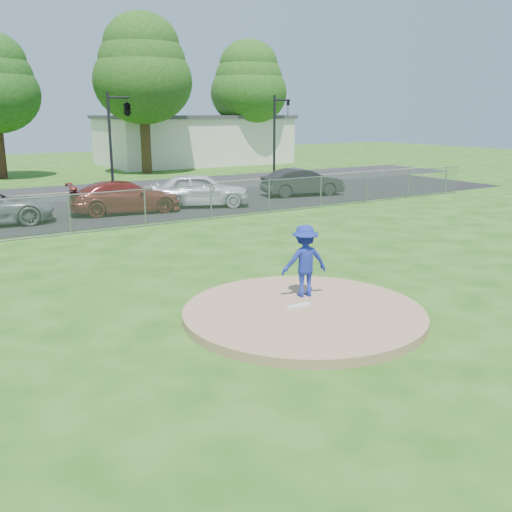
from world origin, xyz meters
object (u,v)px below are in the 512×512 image
(commercial_building, at_px, (194,139))
(traffic_signal_center, at_px, (125,110))
(parked_car_darkred, at_px, (125,197))
(tree_right, at_px, (142,69))
(parked_car_charcoal, at_px, (303,182))
(tree_far_right, at_px, (249,83))
(traffic_signal_right, at_px, (277,130))
(parked_car_pearl, at_px, (200,190))
(pitcher, at_px, (305,261))

(commercial_building, relative_size, traffic_signal_center, 2.93)
(commercial_building, bearing_deg, parked_car_darkred, -122.95)
(tree_right, xyz_separation_m, parked_car_charcoal, (2.74, -16.19, -6.90))
(parked_car_darkred, bearing_deg, parked_car_charcoal, -80.04)
(tree_far_right, height_order, parked_car_charcoal, tree_far_right)
(tree_right, relative_size, traffic_signal_right, 2.08)
(tree_far_right, bearing_deg, commercial_building, 143.13)
(tree_far_right, height_order, traffic_signal_right, tree_far_right)
(traffic_signal_center, distance_m, parked_car_charcoal, 10.66)
(commercial_building, height_order, parked_car_darkred, commercial_building)
(tree_right, height_order, traffic_signal_right, tree_right)
(tree_right, height_order, parked_car_pearl, tree_right)
(commercial_building, height_order, pitcher, commercial_building)
(tree_right, bearing_deg, parked_car_darkred, -114.68)
(parked_car_darkred, xyz_separation_m, parked_car_pearl, (3.73, -0.16, 0.09))
(commercial_building, bearing_deg, tree_right, -139.40)
(commercial_building, relative_size, pitcher, 9.56)
(pitcher, distance_m, parked_car_darkred, 14.74)
(tree_far_right, relative_size, traffic_signal_right, 1.92)
(tree_far_right, xyz_separation_m, parked_car_darkred, (-18.58, -19.50, -6.32))
(parked_car_darkred, bearing_deg, parked_car_pearl, -84.11)
(commercial_building, bearing_deg, parked_car_charcoal, -100.86)
(commercial_building, relative_size, tree_far_right, 1.53)
(parked_car_darkred, bearing_deg, traffic_signal_center, -13.15)
(parked_car_pearl, bearing_deg, pitcher, -173.21)
(parked_car_charcoal, bearing_deg, traffic_signal_center, 63.07)
(traffic_signal_center, xyz_separation_m, parked_car_darkred, (-2.55, -6.50, -3.87))
(tree_right, relative_size, traffic_signal_center, 2.08)
(traffic_signal_right, bearing_deg, pitcher, -122.74)
(tree_far_right, bearing_deg, traffic_signal_center, -140.96)
(traffic_signal_center, bearing_deg, parked_car_darkred, -111.42)
(traffic_signal_right, relative_size, parked_car_darkred, 1.11)
(tree_far_right, relative_size, parked_car_pearl, 2.23)
(traffic_signal_center, relative_size, parked_car_pearl, 1.17)
(tree_right, relative_size, pitcher, 6.78)
(traffic_signal_center, height_order, parked_car_darkred, traffic_signal_center)
(tree_right, height_order, parked_car_charcoal, tree_right)
(traffic_signal_center, height_order, traffic_signal_right, same)
(traffic_signal_center, relative_size, parked_car_charcoal, 1.24)
(commercial_building, relative_size, parked_car_pearl, 3.41)
(tree_right, bearing_deg, traffic_signal_center, -116.71)
(tree_far_right, bearing_deg, tree_right, -164.74)
(traffic_signal_right, distance_m, parked_car_pearl, 11.54)
(parked_car_darkred, xyz_separation_m, parked_car_charcoal, (10.32, 0.30, 0.01))
(tree_far_right, height_order, traffic_signal_center, tree_far_right)
(parked_car_pearl, bearing_deg, commercial_building, -1.42)
(parked_car_pearl, xyz_separation_m, parked_car_charcoal, (6.59, 0.46, -0.08))
(pitcher, relative_size, parked_car_charcoal, 0.38)
(tree_right, relative_size, parked_car_charcoal, 2.58)
(traffic_signal_right, bearing_deg, commercial_building, 83.71)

